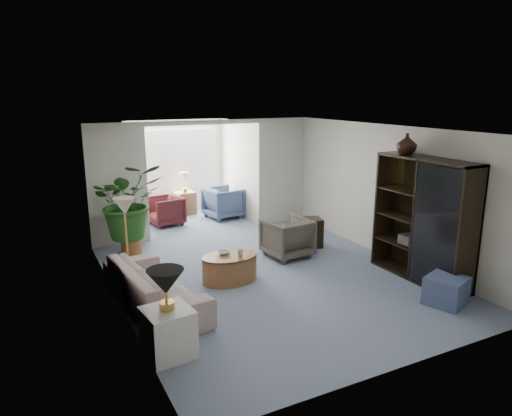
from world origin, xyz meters
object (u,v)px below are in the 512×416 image
ottoman (446,291)px  sunroom_table (185,203)px  side_table_dark (309,233)px  plant_pot (131,245)px  sunroom_chair_blue (223,203)px  floor_lamp (124,206)px  framed_picture (393,170)px  coffee_table (230,268)px  sunroom_chair_maroon (165,211)px  coffee_bowl (224,253)px  wingback_chair (287,238)px  end_table (168,333)px  table_lamp (166,282)px  sofa (154,287)px  coffee_cup (240,253)px  entertainment_cabinet (423,220)px  cabinet_urn (407,144)px

ottoman → sunroom_table: 7.05m
side_table_dark → ottoman: side_table_dark is taller
plant_pot → sunroom_chair_blue: size_ratio=0.47×
floor_lamp → framed_picture: bearing=-15.3°
coffee_table → ottoman: size_ratio=1.80×
sunroom_chair_maroon → ottoman: bearing=14.2°
coffee_bowl → side_table_dark: size_ratio=0.35×
wingback_chair → coffee_bowl: bearing=13.6°
end_table → side_table_dark: 4.61m
table_lamp → sunroom_chair_maroon: table_lamp is taller
sofa → coffee_table: 1.44m
coffee_table → sunroom_table: 4.64m
coffee_cup → plant_pot: size_ratio=0.25×
sofa → ottoman: (3.89, -1.85, -0.11)m
floor_lamp → coffee_cup: 2.06m
floor_lamp → coffee_bowl: size_ratio=1.75×
side_table_dark → entertainment_cabinet: 2.49m
end_table → coffee_table: (1.58, 1.76, -0.07)m
table_lamp → ottoman: table_lamp is taller
ottoman → table_lamp: bearing=173.0°
sunroom_table → sofa: bearing=-113.3°
coffee_bowl → cabinet_urn: 3.57m
framed_picture → sunroom_table: size_ratio=0.86×
wingback_chair → cabinet_urn: 2.77m
side_table_dark → sunroom_chair_maroon: (-2.15, 2.90, 0.05)m
wingback_chair → cabinet_urn: bearing=129.3°
side_table_dark → sunroom_chair_blue: bearing=102.7°
coffee_table → coffee_bowl: size_ratio=4.62×
sunroom_chair_blue → sunroom_table: 1.06m
ottoman → wingback_chair: bearing=109.8°
entertainment_cabinet → ottoman: size_ratio=3.90×
plant_pot → framed_picture: bearing=-29.9°
side_table_dark → ottoman: (0.34, -3.18, -0.08)m
entertainment_cabinet → plant_pot: (-4.07, 3.48, -0.87)m
sofa → plant_pot: 2.57m
plant_pot → sunroom_chair_blue: sunroom_chair_blue is taller
end_table → coffee_table: 2.37m
table_lamp → wingback_chair: table_lamp is taller
table_lamp → sunroom_chair_blue: 6.41m
wingback_chair → sunroom_chair_blue: sunroom_chair_blue is taller
entertainment_cabinet → cabinet_urn: 1.30m
coffee_table → framed_picture: bearing=-5.9°
sunroom_chair_blue → wingback_chair: bearing=171.1°
table_lamp → coffee_bowl: 2.45m
framed_picture → cabinet_urn: size_ratio=1.42×
end_table → floor_lamp: 2.86m
side_table_dark → entertainment_cabinet: entertainment_cabinet is taller
sofa → ottoman: 4.31m
sofa → plant_pot: bearing=-11.2°
cabinet_urn → ottoman: (-0.40, -1.42, -2.02)m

